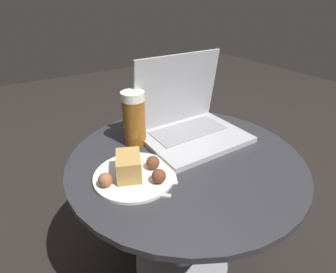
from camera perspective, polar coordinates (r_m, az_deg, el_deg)
ground_plane at (r=1.18m, az=2.93°, el=-25.40°), size 6.00×6.00×0.00m
table at (r=0.90m, az=3.53°, el=-11.32°), size 0.73×0.73×0.51m
napkin at (r=0.76m, az=-6.11°, el=-7.51°), size 0.23×0.21×0.00m
laptop at (r=0.92m, az=4.50°, el=3.35°), size 0.34×0.26×0.27m
beer_glass at (r=0.86m, az=-7.40°, el=3.91°), size 0.07×0.07×0.18m
snack_plate at (r=0.72m, az=-7.56°, el=-7.53°), size 0.22×0.22×0.07m
fork at (r=0.69m, az=-7.39°, el=-11.85°), size 0.13×0.12×0.00m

